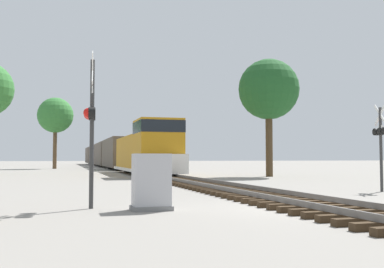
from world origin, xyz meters
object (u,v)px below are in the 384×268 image
(freight_train, at_px, (108,154))
(crossing_signal_far, at_px, (381,136))
(relay_cabinet, at_px, (151,182))
(tree_far_right, at_px, (269,90))
(tree_deep_background, at_px, (55,116))
(crossing_signal_near, at_px, (91,118))

(freight_train, bearing_deg, crossing_signal_far, -83.50)
(freight_train, distance_m, relay_cabinet, 57.48)
(relay_cabinet, relative_size, tree_far_right, 0.17)
(tree_far_right, bearing_deg, tree_deep_background, 118.01)
(crossing_signal_near, relative_size, relay_cabinet, 2.85)
(crossing_signal_far, height_order, relay_cabinet, crossing_signal_far)
(relay_cabinet, xyz_separation_m, tree_deep_background, (-3.30, 48.61, 6.12))
(tree_far_right, bearing_deg, crossing_signal_near, -128.08)
(relay_cabinet, bearing_deg, tree_far_right, 56.30)
(crossing_signal_far, bearing_deg, tree_far_right, 0.59)
(crossing_signal_far, bearing_deg, relay_cabinet, 118.98)
(crossing_signal_near, xyz_separation_m, relay_cabinet, (1.55, -0.83, -1.74))
(tree_far_right, bearing_deg, relay_cabinet, -123.70)
(crossing_signal_near, height_order, tree_far_right, tree_far_right)
(crossing_signal_near, bearing_deg, tree_far_right, 146.05)
(freight_train, relative_size, tree_deep_background, 8.80)
(freight_train, relative_size, relay_cabinet, 53.89)
(tree_far_right, bearing_deg, crossing_signal_far, -98.28)
(freight_train, distance_m, crossing_signal_far, 53.86)
(crossing_signal_far, distance_m, relay_cabinet, 11.15)
(freight_train, relative_size, crossing_signal_near, 18.90)
(tree_deep_background, bearing_deg, tree_far_right, -61.99)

